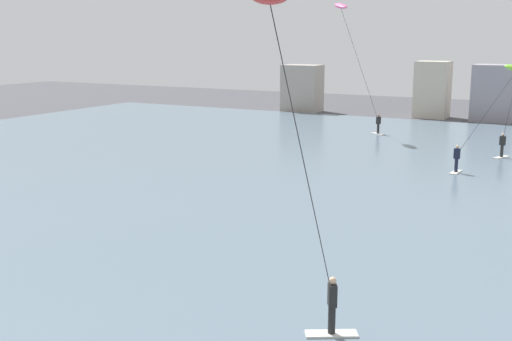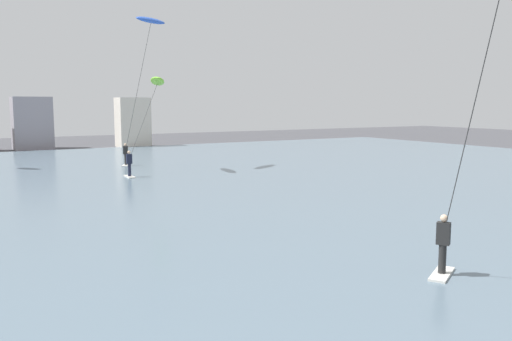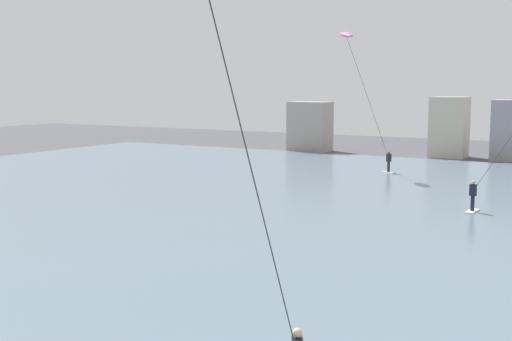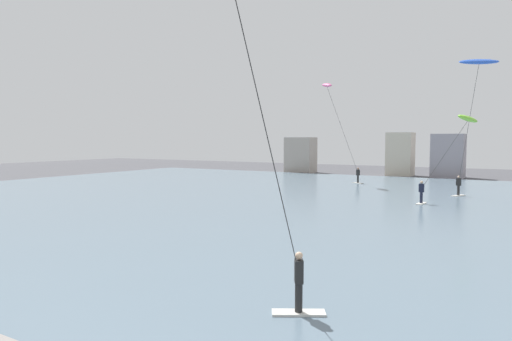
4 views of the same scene
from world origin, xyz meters
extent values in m
cube|color=slate|center=(0.00, 30.10, 0.05)|extent=(84.00, 52.00, 0.10)
cube|color=#A89E93|center=(-19.68, 58.07, 2.49)|extent=(3.97, 2.76, 4.98)
cube|color=beige|center=(-6.03, 59.17, 2.79)|extent=(3.18, 2.78, 5.58)
cube|color=gray|center=(-0.25, 59.07, 2.68)|extent=(3.74, 3.08, 5.36)
cube|color=silver|center=(3.10, 9.51, 0.13)|extent=(1.43, 1.08, 0.06)
cylinder|color=black|center=(3.10, 9.51, 0.55)|extent=(0.20, 0.20, 0.78)
cube|color=black|center=(3.10, 9.51, 1.24)|extent=(0.36, 0.40, 0.60)
sphere|color=beige|center=(3.10, 9.51, 1.65)|extent=(0.20, 0.20, 0.20)
cylinder|color=#333333|center=(2.72, 8.40, 4.93)|extent=(0.79, 2.25, 7.48)
cube|color=silver|center=(1.72, 32.63, 0.13)|extent=(0.51, 1.42, 0.06)
cylinder|color=#191E33|center=(1.72, 32.63, 0.55)|extent=(0.20, 0.20, 0.78)
cube|color=#191E33|center=(1.72, 32.63, 1.24)|extent=(0.35, 0.24, 0.60)
sphere|color=beige|center=(1.72, 32.63, 1.65)|extent=(0.20, 0.20, 0.20)
cylinder|color=#333333|center=(3.05, 33.60, 3.59)|extent=(2.69, 1.97, 4.82)
ellipsoid|color=#7AD133|center=(4.38, 34.57, 6.14)|extent=(1.67, 2.96, 0.88)
cube|color=silver|center=(3.39, 38.96, 0.13)|extent=(1.00, 1.45, 0.06)
cylinder|color=black|center=(3.39, 38.96, 0.55)|extent=(0.20, 0.20, 0.78)
cube|color=black|center=(3.39, 38.96, 1.24)|extent=(0.40, 0.34, 0.60)
sphere|color=beige|center=(3.39, 38.96, 1.65)|extent=(0.20, 0.20, 0.20)
cylinder|color=#333333|center=(4.09, 37.85, 5.72)|extent=(1.44, 2.25, 9.08)
ellipsoid|color=blue|center=(4.79, 36.75, 10.41)|extent=(3.12, 2.58, 0.69)
cube|color=silver|center=(-7.03, 45.18, 0.13)|extent=(1.41, 1.14, 0.06)
cylinder|color=black|center=(-7.03, 45.18, 0.55)|extent=(0.20, 0.20, 0.78)
cube|color=black|center=(-7.03, 45.18, 1.24)|extent=(0.37, 0.40, 0.60)
sphere|color=#9E7051|center=(-7.03, 45.18, 1.65)|extent=(0.20, 0.20, 0.20)
cylinder|color=#333333|center=(-8.59, 44.64, 5.69)|extent=(3.14, 1.12, 9.01)
ellipsoid|color=pink|center=(-10.14, 44.10, 10.34)|extent=(2.12, 2.45, 0.77)
camera|label=1|loc=(8.89, -5.54, 7.96)|focal=45.15mm
camera|label=2|loc=(-8.18, 0.09, 4.65)|focal=37.52mm
camera|label=3|loc=(8.71, -1.85, 6.60)|focal=45.86mm
camera|label=4|loc=(8.12, -1.13, 4.66)|focal=32.13mm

